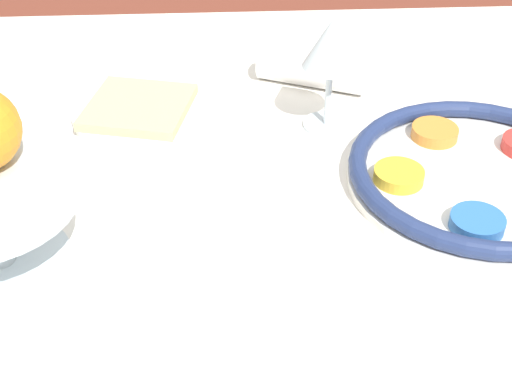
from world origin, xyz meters
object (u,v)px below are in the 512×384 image
seder_plate (478,174)px  napkin_roll (312,71)px  bread_plate (139,111)px  wine_glass (332,48)px

seder_plate → napkin_roll: napkin_roll is taller
seder_plate → bread_plate: (0.38, -0.17, -0.01)m
seder_plate → bread_plate: size_ratio=1.70×
bread_plate → seder_plate: bearing=156.4°
napkin_roll → bread_plate: bearing=17.4°
seder_plate → wine_glass: size_ratio=2.00×
napkin_roll → wine_glass: bearing=93.8°
bread_plate → napkin_roll: (-0.23, -0.07, 0.01)m
seder_plate → wine_glass: (0.15, -0.13, 0.09)m
bread_plate → napkin_roll: napkin_roll is taller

